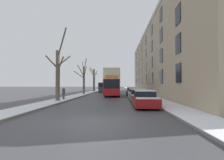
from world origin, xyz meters
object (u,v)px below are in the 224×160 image
(double_decker_bus, at_px, (113,81))
(oncoming_van, at_px, (103,87))
(parked_car_1, at_px, (138,96))
(bare_tree_left_0, at_px, (58,72))
(parked_car_2, at_px, (134,93))
(parked_car_3, at_px, (132,92))
(bare_tree_left_2, at_px, (94,79))
(pedestrian_left_sidewalk, at_px, (64,93))
(parked_car_0, at_px, (145,99))
(bare_tree_left_1, at_px, (84,78))

(double_decker_bus, relative_size, oncoming_van, 2.16)
(oncoming_van, bearing_deg, parked_car_1, -75.60)
(bare_tree_left_0, height_order, parked_car_2, bare_tree_left_0)
(parked_car_2, xyz_separation_m, parked_car_3, (0.00, 5.73, -0.00))
(bare_tree_left_0, xyz_separation_m, bare_tree_left_2, (-0.16, 28.24, 0.15))
(oncoming_van, height_order, pedestrian_left_sidewalk, oncoming_van)
(parked_car_0, distance_m, parked_car_3, 15.96)
(double_decker_bus, xyz_separation_m, parked_car_0, (3.28, -16.19, -1.82))
(bare_tree_left_2, height_order, parked_car_2, bare_tree_left_2)
(bare_tree_left_0, xyz_separation_m, parked_car_0, (8.95, -4.37, -2.66))
(bare_tree_left_1, bearing_deg, parked_car_0, -63.71)
(double_decker_bus, relative_size, pedestrian_left_sidewalk, 6.94)
(parked_car_1, xyz_separation_m, parked_car_2, (-0.00, 5.20, 0.01))
(bare_tree_left_2, xyz_separation_m, parked_car_3, (9.11, -16.65, -2.83))
(bare_tree_left_0, xyz_separation_m, pedestrian_left_sidewalk, (-0.01, 1.98, -2.45))
(bare_tree_left_0, bearing_deg, oncoming_van, 83.77)
(bare_tree_left_1, distance_m, bare_tree_left_2, 14.53)
(double_decker_bus, bearing_deg, oncoming_van, 102.67)
(oncoming_van, bearing_deg, bare_tree_left_1, -103.53)
(double_decker_bus, relative_size, parked_car_3, 2.71)
(bare_tree_left_0, distance_m, pedestrian_left_sidewalk, 3.15)
(parked_car_1, distance_m, parked_car_3, 10.92)
(parked_car_0, relative_size, parked_car_2, 1.02)
(bare_tree_left_0, bearing_deg, parked_car_0, -26.03)
(bare_tree_left_1, distance_m, oncoming_van, 11.70)
(parked_car_2, distance_m, oncoming_van, 20.08)
(bare_tree_left_0, xyz_separation_m, parked_car_3, (8.95, 11.59, -2.68))
(bare_tree_left_2, bearing_deg, pedestrian_left_sidewalk, -89.68)
(parked_car_3, height_order, oncoming_van, oncoming_van)
(bare_tree_left_2, bearing_deg, bare_tree_left_0, -89.68)
(bare_tree_left_0, relative_size, parked_car_3, 1.91)
(bare_tree_left_0, distance_m, parked_car_0, 10.31)
(parked_car_1, bearing_deg, bare_tree_left_2, 108.28)
(parked_car_0, height_order, parked_car_3, parked_car_0)
(bare_tree_left_2, xyz_separation_m, oncoming_van, (2.88, -3.30, -2.17))
(pedestrian_left_sidewalk, bearing_deg, double_decker_bus, 97.46)
(double_decker_bus, bearing_deg, parked_car_3, -4.01)
(parked_car_0, bearing_deg, parked_car_2, 90.00)
(parked_car_2, height_order, pedestrian_left_sidewalk, pedestrian_left_sidewalk)
(parked_car_0, xyz_separation_m, parked_car_3, (0.00, 15.96, -0.02))
(parked_car_0, relative_size, parked_car_1, 0.98)
(bare_tree_left_2, height_order, parked_car_3, bare_tree_left_2)
(bare_tree_left_1, height_order, parked_car_0, bare_tree_left_1)
(bare_tree_left_2, relative_size, double_decker_bus, 0.62)
(double_decker_bus, height_order, parked_car_1, double_decker_bus)
(parked_car_2, relative_size, pedestrian_left_sidewalk, 2.51)
(parked_car_0, height_order, oncoming_van, oncoming_van)
(oncoming_van, distance_m, pedestrian_left_sidewalk, 23.13)
(parked_car_2, bearing_deg, parked_car_0, -90.00)
(bare_tree_left_2, xyz_separation_m, pedestrian_left_sidewalk, (0.15, -26.26, -2.60))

